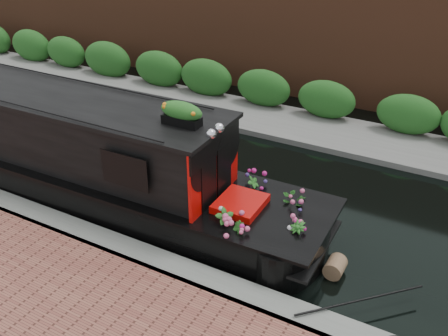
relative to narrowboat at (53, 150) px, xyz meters
The scene contains 7 objects.
ground 3.21m from the narrowboat, 35.60° to the left, with size 80.00×80.00×0.00m, color black.
near_bank_coping 3.06m from the narrowboat, 31.16° to the right, with size 40.00×0.60×0.50m, color slate.
far_bank_path 6.55m from the narrowboat, 67.35° to the left, with size 40.00×2.40×0.34m, color slate.
far_hedge 7.39m from the narrowboat, 70.06° to the left, with size 40.00×1.10×2.80m, color #20561C.
far_brick_wall 9.38m from the narrowboat, 74.46° to the left, with size 40.00×1.00×8.00m, color brown.
narrowboat is the anchor object (origin of this frame).
rope_fender 7.18m from the narrowboat, ahead, with size 0.36×0.36×0.44m, color brown.
Camera 1 is at (6.36, -9.24, 6.37)m, focal length 40.00 mm.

